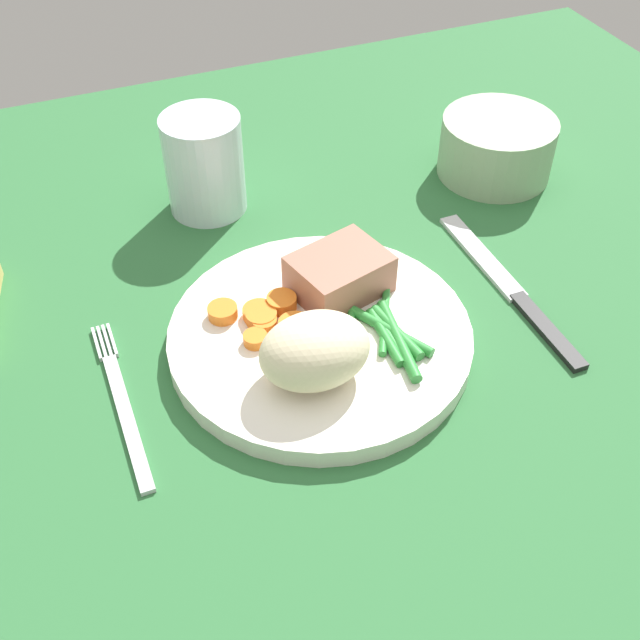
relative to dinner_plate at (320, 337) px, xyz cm
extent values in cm
cube|color=#2D6B38|center=(-3.82, 2.54, -1.80)|extent=(120.00, 90.00, 2.00)
cylinder|color=white|center=(0.00, 0.00, 0.00)|extent=(23.22, 23.22, 1.60)
cube|color=#A86B56|center=(3.13, 3.66, 2.46)|extent=(8.42, 7.26, 3.32)
ellipsoid|color=beige|center=(-2.09, -4.18, 3.30)|extent=(7.99, 6.26, 4.99)
cylinder|color=orange|center=(-1.86, 0.46, 1.34)|extent=(2.51, 2.51, 1.07)
cylinder|color=orange|center=(-3.94, 2.30, 1.25)|extent=(2.43, 2.43, 0.90)
cylinder|color=orange|center=(-1.83, 3.43, 1.33)|extent=(2.35, 2.35, 1.06)
cylinder|color=orange|center=(-4.99, 0.50, 1.21)|extent=(1.82, 1.82, 0.82)
cylinder|color=orange|center=(-3.56, 1.86, 1.22)|extent=(1.96, 1.96, 0.83)
cylinder|color=orange|center=(-6.40, 4.16, 1.28)|extent=(2.31, 2.31, 0.96)
cylinder|color=orange|center=(-3.61, 3.10, 1.20)|extent=(2.53, 2.53, 0.81)
cylinder|color=#2D8C38|center=(5.05, -2.82, 1.22)|extent=(1.80, 6.08, 0.85)
cylinder|color=#2D8C38|center=(5.03, -0.84, 1.10)|extent=(4.35, 7.48, 0.61)
cylinder|color=#2D8C38|center=(4.14, -2.66, 1.12)|extent=(0.69, 5.63, 0.63)
cylinder|color=#2D8C38|center=(4.81, -3.63, 1.24)|extent=(1.96, 8.24, 0.88)
cylinder|color=#2D8C38|center=(1.95, -1.22, 1.11)|extent=(3.76, 6.44, 0.62)
cylinder|color=#2D8C38|center=(4.37, -3.61, 1.15)|extent=(0.73, 7.29, 0.70)
cylinder|color=#2D8C38|center=(4.07, -2.97, 1.18)|extent=(1.07, 5.87, 0.76)
cylinder|color=#2D8C38|center=(4.75, -2.55, 1.19)|extent=(4.22, 6.80, 0.78)
cube|color=silver|center=(-15.41, -2.00, -0.60)|extent=(1.00, 13.00, 0.40)
cube|color=silver|center=(-16.01, 6.30, -0.60)|extent=(0.24, 3.60, 0.40)
cube|color=silver|center=(-15.61, 6.30, -0.60)|extent=(0.24, 3.60, 0.40)
cube|color=silver|center=(-15.21, 6.30, -0.60)|extent=(0.24, 3.60, 0.40)
cube|color=silver|center=(-14.81, 6.30, -0.60)|extent=(0.24, 3.60, 0.40)
cube|color=black|center=(17.00, -5.50, -0.60)|extent=(1.30, 9.00, 0.64)
cube|color=silver|center=(17.00, 4.50, -0.60)|extent=(1.70, 12.00, 0.40)
cylinder|color=silver|center=(-2.80, 20.88, 3.79)|extent=(7.16, 7.16, 9.19)
cylinder|color=silver|center=(-2.80, 20.88, 1.85)|extent=(6.59, 6.59, 5.30)
cylinder|color=#99B28C|center=(24.94, 15.85, 2.08)|extent=(11.00, 11.00, 5.75)
cylinder|color=beige|center=(24.94, 15.85, 3.37)|extent=(9.35, 9.35, 3.16)
camera|label=1|loc=(-16.06, -39.56, 42.46)|focal=44.10mm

